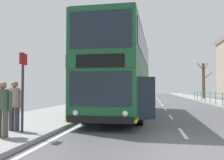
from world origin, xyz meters
TOP-DOWN VIEW (x-y plane):
  - ground at (-0.72, -0.00)m, footprint 15.80×140.00m
  - double_decker_bus_main at (-2.61, 7.88)m, footprint 3.18×11.66m
  - pedestrian_with_backpack at (-5.21, 0.36)m, footprint 0.55×0.56m
  - pedestrian_companion at (-5.47, 1.40)m, footprint 0.55×0.37m
  - bus_stop_sign_near at (-5.06, 1.17)m, footprint 0.08×0.44m
  - bare_tree_far_00 at (6.20, 29.36)m, footprint 2.28×1.53m

SIDE VIEW (x-z plane):
  - ground at x=-0.72m, z-range -0.06..0.14m
  - pedestrian_companion at x=-5.47m, z-range 0.24..1.86m
  - pedestrian_with_backpack at x=-5.21m, z-range 0.27..1.84m
  - bus_stop_sign_near at x=-5.06m, z-range 0.44..2.95m
  - double_decker_bus_main at x=-2.61m, z-range 0.10..4.60m
  - bare_tree_far_00 at x=6.20m, z-range 0.22..5.07m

